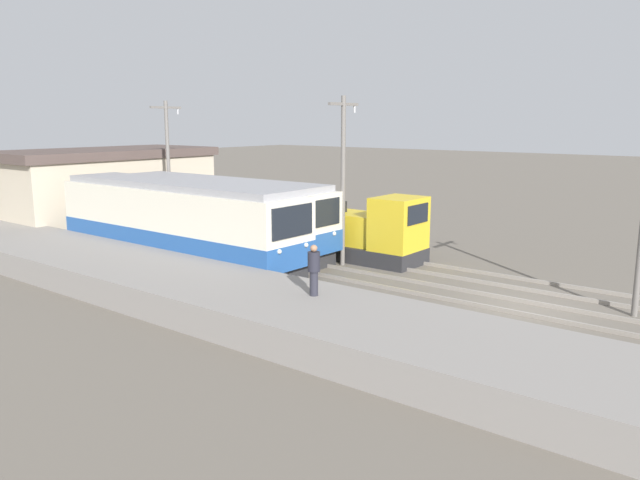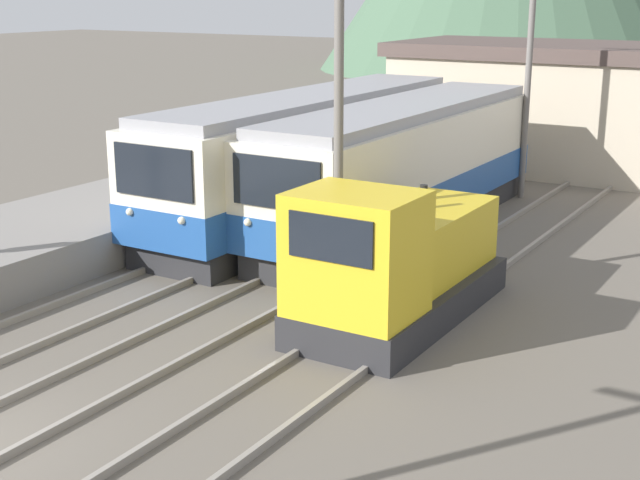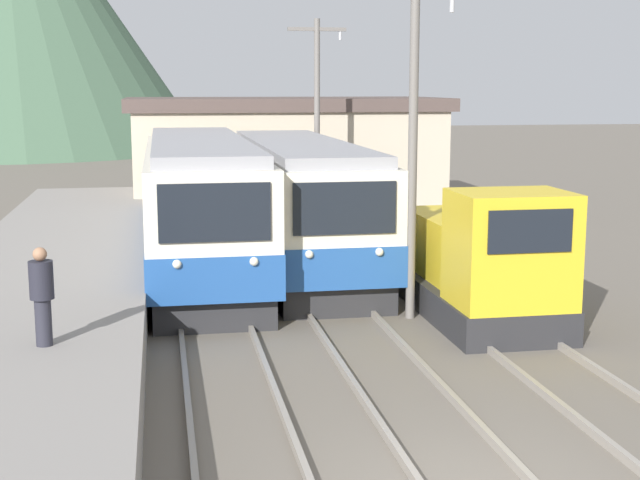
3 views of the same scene
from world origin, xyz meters
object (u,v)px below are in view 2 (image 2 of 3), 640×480
at_px(shunting_locomotive, 395,264).
at_px(catenary_mast_far, 529,73).
at_px(catenary_mast_mid, 339,120).
at_px(commuter_train_center, 404,172).
at_px(commuter_train_left, 311,162).

distance_m(shunting_locomotive, catenary_mast_far, 12.47).
distance_m(catenary_mast_mid, catenary_mast_far, 11.78).
xyz_separation_m(commuter_train_center, shunting_locomotive, (3.00, -6.46, -0.44)).
bearing_deg(commuter_train_left, catenary_mast_mid, -53.63).
height_order(shunting_locomotive, catenary_mast_far, catenary_mast_far).
relative_size(commuter_train_left, catenary_mast_far, 1.85).
distance_m(commuter_train_left, catenary_mast_mid, 7.61).
height_order(catenary_mast_mid, catenary_mast_far, same).
distance_m(shunting_locomotive, catenary_mast_mid, 3.15).
height_order(commuter_train_center, shunting_locomotive, commuter_train_center).
xyz_separation_m(commuter_train_left, commuter_train_center, (2.80, 0.32, -0.05)).
relative_size(shunting_locomotive, catenary_mast_far, 0.80).
xyz_separation_m(commuter_train_center, catenary_mast_far, (1.51, 5.61, 2.31)).
distance_m(commuter_train_center, catenary_mast_far, 6.25).
relative_size(commuter_train_center, catenary_mast_mid, 1.73).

